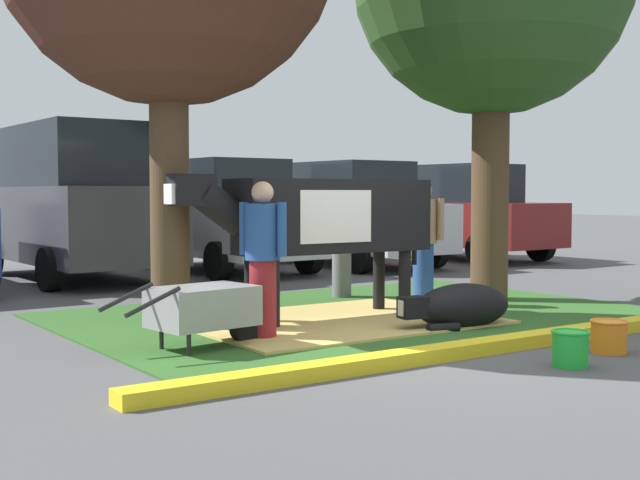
{
  "coord_description": "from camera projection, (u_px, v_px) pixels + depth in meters",
  "views": [
    {
      "loc": [
        -5.48,
        -5.66,
        1.43
      ],
      "look_at": [
        -0.14,
        2.03,
        0.9
      ],
      "focal_mm": 47.34,
      "sensor_mm": 36.0,
      "label": 1
    }
  ],
  "objects": [
    {
      "name": "ground_plane",
      "position": [
        456.0,
        346.0,
        7.84
      ],
      "size": [
        80.0,
        80.0,
        0.0
      ],
      "primitive_type": "plane",
      "color": "#4C4C4F"
    },
    {
      "name": "grass_island",
      "position": [
        359.0,
        315.0,
        9.79
      ],
      "size": [
        6.61,
        4.62,
        0.02
      ],
      "primitive_type": "cube",
      "color": "#2D5B23",
      "rests_on": "ground"
    },
    {
      "name": "curb_yellow",
      "position": [
        522.0,
        341.0,
        7.77
      ],
      "size": [
        7.81,
        0.24,
        0.12
      ],
      "primitive_type": "cube",
      "color": "yellow",
      "rests_on": "ground"
    },
    {
      "name": "hay_bedding",
      "position": [
        336.0,
        321.0,
        9.18
      ],
      "size": [
        3.22,
        2.43,
        0.04
      ],
      "primitive_type": "cube",
      "rotation": [
        0.0,
        0.0,
        -0.01
      ],
      "color": "tan",
      "rests_on": "ground"
    },
    {
      "name": "cow_holstein",
      "position": [
        322.0,
        217.0,
        9.25
      ],
      "size": [
        3.14,
        0.78,
        1.61
      ],
      "color": "black",
      "rests_on": "ground"
    },
    {
      "name": "calf_lying",
      "position": [
        460.0,
        306.0,
        8.8
      ],
      "size": [
        1.33,
        0.68,
        0.48
      ],
      "color": "black",
      "rests_on": "ground"
    },
    {
      "name": "person_handler",
      "position": [
        423.0,
        240.0,
        10.54
      ],
      "size": [
        0.34,
        0.47,
        1.56
      ],
      "color": "#23478C",
      "rests_on": "ground"
    },
    {
      "name": "person_visitor_near",
      "position": [
        263.0,
        256.0,
        8.06
      ],
      "size": [
        0.34,
        0.49,
        1.53
      ],
      "color": "maroon",
      "rests_on": "ground"
    },
    {
      "name": "person_visitor_far",
      "position": [
        342.0,
        237.0,
        11.35
      ],
      "size": [
        0.39,
        0.41,
        1.55
      ],
      "color": "slate",
      "rests_on": "ground"
    },
    {
      "name": "wheelbarrow",
      "position": [
        205.0,
        308.0,
        7.62
      ],
      "size": [
        1.62,
        0.72,
        0.63
      ],
      "color": "gray",
      "rests_on": "ground"
    },
    {
      "name": "bucket_green",
      "position": [
        570.0,
        348.0,
        6.9
      ],
      "size": [
        0.31,
        0.31,
        0.3
      ],
      "color": "green",
      "rests_on": "ground"
    },
    {
      "name": "bucket_orange",
      "position": [
        609.0,
        336.0,
        7.5
      ],
      "size": [
        0.33,
        0.33,
        0.29
      ],
      "color": "orange",
      "rests_on": "ground"
    },
    {
      "name": "suv_dark_grey",
      "position": [
        76.0,
        202.0,
        13.87
      ],
      "size": [
        2.21,
        4.65,
        2.52
      ],
      "color": "#3D3D42",
      "rests_on": "ground"
    },
    {
      "name": "hatchback_white",
      "position": [
        223.0,
        217.0,
        15.32
      ],
      "size": [
        2.11,
        4.45,
        2.02
      ],
      "color": "silver",
      "rests_on": "ground"
    },
    {
      "name": "sedan_silver",
      "position": [
        349.0,
        215.0,
        16.47
      ],
      "size": [
        2.11,
        4.45,
        2.02
      ],
      "color": "silver",
      "rests_on": "ground"
    },
    {
      "name": "sedan_red",
      "position": [
        460.0,
        213.0,
        18.11
      ],
      "size": [
        2.11,
        4.45,
        2.02
      ],
      "color": "maroon",
      "rests_on": "ground"
    }
  ]
}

